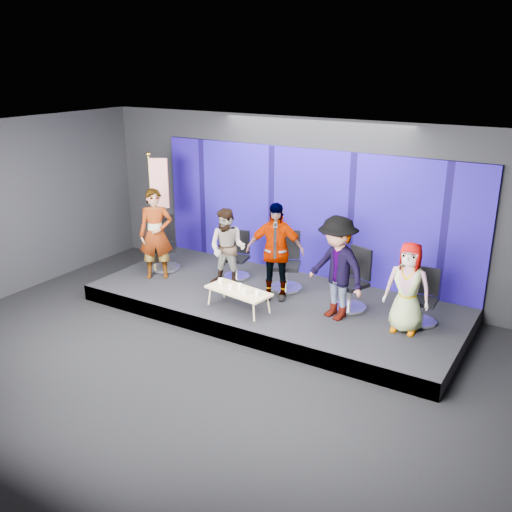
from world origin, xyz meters
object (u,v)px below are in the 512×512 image
object	(u,v)px
panelist_e	(408,288)
mug_d	(245,291)
chair_e	(423,305)
flag_stand	(157,205)
chair_b	(237,262)
chair_d	(352,289)
panelist_b	(228,248)
chair_a	(164,252)
panelist_c	(275,251)
panelist_d	(337,268)
panelist_a	(156,234)
chair_c	(286,270)
mug_a	(220,281)
coffee_table	(238,291)
mug_c	(240,286)
mug_e	(257,293)
mug_b	(230,287)

from	to	relation	value
panelist_e	mug_d	bearing A→B (deg)	-165.65
chair_e	flag_stand	size ratio (longest dim) A/B	0.39
chair_b	chair_d	distance (m)	2.62
panelist_e	panelist_b	bearing A→B (deg)	175.07
chair_a	panelist_b	bearing A→B (deg)	-39.99
flag_stand	panelist_c	bearing A→B (deg)	-34.14
chair_b	panelist_d	size ratio (longest dim) A/B	0.53
chair_a	panelist_a	size ratio (longest dim) A/B	0.62
chair_c	mug_a	world-z (taller)	chair_c
coffee_table	mug_a	distance (m)	0.45
panelist_e	mug_c	xyz separation A→B (m)	(-2.82, -0.66, -0.34)
panelist_d	mug_a	xyz separation A→B (m)	(-2.05, -0.51, -0.49)
chair_c	chair_d	xyz separation A→B (m)	(1.45, -0.23, -0.00)
chair_b	chair_c	distance (m)	1.16
panelist_a	mug_e	xyz separation A→B (m)	(2.71, -0.52, -0.50)
panelist_b	mug_d	world-z (taller)	panelist_b
chair_a	mug_e	distance (m)	3.08
panelist_b	mug_e	bearing A→B (deg)	-46.83
chair_a	chair_e	bearing A→B (deg)	-34.14
coffee_table	flag_stand	distance (m)	3.26
chair_b	mug_e	distance (m)	1.91
chair_a	chair_e	size ratio (longest dim) A/B	1.21
chair_c	coffee_table	size ratio (longest dim) A/B	0.89
panelist_d	mug_d	xyz separation A→B (m)	(-1.42, -0.68, -0.48)
chair_d	mug_a	size ratio (longest dim) A/B	10.62
chair_d	mug_c	size ratio (longest dim) A/B	11.88
chair_c	panelist_c	size ratio (longest dim) A/B	0.62
chair_e	mug_c	distance (m)	3.19
mug_c	chair_a	bearing A→B (deg)	160.30
chair_d	panelist_e	world-z (taller)	panelist_e
panelist_c	panelist_a	bearing A→B (deg)	165.30
chair_d	mug_d	size ratio (longest dim) A/B	10.36
panelist_a	coffee_table	world-z (taller)	panelist_a
coffee_table	chair_b	bearing A→B (deg)	123.66
chair_c	chair_a	bearing A→B (deg)	165.65
mug_c	flag_stand	world-z (taller)	flag_stand
chair_a	panelist_c	xyz separation A→B (m)	(2.78, -0.14, 0.54)
chair_d	mug_b	world-z (taller)	chair_d
panelist_c	mug_e	bearing A→B (deg)	-102.98
flag_stand	mug_d	bearing A→B (deg)	-49.93
chair_d	coffee_table	bearing A→B (deg)	-127.26
panelist_c	chair_d	xyz separation A→B (m)	(1.43, 0.28, -0.55)
panelist_b	mug_e	size ratio (longest dim) A/B	16.29
coffee_table	mug_e	xyz separation A→B (m)	(0.42, -0.05, 0.08)
panelist_d	mug_c	xyz separation A→B (m)	(-1.62, -0.53, -0.49)
flag_stand	mug_c	bearing A→B (deg)	-48.77
panelist_c	mug_a	size ratio (longest dim) A/B	17.37
flag_stand	mug_a	bearing A→B (deg)	-51.88
chair_b	panelist_d	world-z (taller)	panelist_d
chair_a	mug_a	bearing A→B (deg)	-59.60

